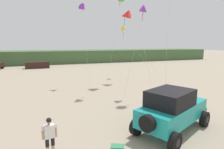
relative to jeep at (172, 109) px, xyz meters
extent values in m
cube|color=#426038|center=(-6.95, 39.49, 0.26)|extent=(90.00, 9.34, 2.92)
cube|color=teal|center=(0.06, 0.03, -0.19)|extent=(4.77, 3.51, 0.90)
cube|color=teal|center=(1.56, 0.72, 0.18)|extent=(1.71, 2.00, 0.12)
cube|color=black|center=(-0.25, -0.12, 0.66)|extent=(2.83, 2.56, 0.80)
cube|color=black|center=(0.84, 0.38, 0.62)|extent=(0.79, 1.56, 0.72)
cube|color=black|center=(2.13, 0.98, -0.46)|extent=(0.94, 1.72, 0.28)
cylinder|color=black|center=(-2.04, -0.94, -0.09)|extent=(0.60, 0.83, 0.77)
cylinder|color=black|center=(1.22, 1.70, -0.78)|extent=(0.89, 0.62, 0.84)
cylinder|color=black|center=(1.22, 1.70, -0.78)|extent=(0.48, 0.45, 0.38)
cylinder|color=black|center=(2.08, -0.17, -0.78)|extent=(0.89, 0.62, 0.84)
cylinder|color=black|center=(2.08, -0.17, -0.78)|extent=(0.48, 0.45, 0.38)
cylinder|color=black|center=(-1.96, 0.23, -0.78)|extent=(0.89, 0.62, 0.84)
cylinder|color=black|center=(-1.96, 0.23, -0.78)|extent=(0.48, 0.45, 0.38)
cylinder|color=black|center=(-1.09, -1.64, -0.78)|extent=(0.89, 0.62, 0.84)
cylinder|color=black|center=(-1.09, -1.64, -0.78)|extent=(0.48, 0.45, 0.38)
cylinder|color=black|center=(-6.23, -0.22, -0.56)|extent=(0.15, 0.15, 0.36)
cylinder|color=black|center=(-6.01, -0.19, -0.56)|extent=(0.15, 0.15, 0.36)
cube|color=silver|center=(-6.12, -0.21, -0.11)|extent=(0.44, 0.32, 0.54)
cylinder|color=tan|center=(-6.37, -0.25, -0.12)|extent=(0.09, 0.09, 0.56)
cylinder|color=silver|center=(-6.37, -0.25, 0.07)|extent=(0.11, 0.11, 0.16)
cylinder|color=tan|center=(-5.87, -0.17, -0.12)|extent=(0.09, 0.09, 0.56)
cylinder|color=silver|center=(-5.87, -0.17, 0.07)|extent=(0.11, 0.11, 0.16)
cylinder|color=tan|center=(-6.12, -0.21, 0.20)|extent=(0.10, 0.10, 0.08)
sphere|color=tan|center=(-6.12, -0.21, 0.34)|extent=(0.21, 0.21, 0.21)
sphere|color=black|center=(-6.12, -0.22, 0.36)|extent=(0.21, 0.21, 0.21)
cylinder|color=black|center=(-13.57, 31.64, -0.82)|extent=(0.80, 0.44, 0.76)
cube|color=black|center=(-7.37, 29.84, -0.60)|extent=(4.23, 1.77, 1.20)
cone|color=purple|center=(2.49, 7.67, 6.31)|extent=(0.93, 0.89, 1.07)
cylinder|color=red|center=(2.34, 7.67, 5.74)|extent=(0.05, 0.20, 0.74)
cylinder|color=silver|center=(1.08, 6.72, 2.58)|extent=(2.85, 1.90, 7.46)
cone|color=purple|center=(-1.82, 13.51, 7.23)|extent=(1.18, 1.14, 0.99)
cylinder|color=white|center=(-1.97, 13.51, 6.48)|extent=(0.05, 0.18, 1.15)
cylinder|color=silver|center=(-2.03, 11.35, 3.04)|extent=(0.42, 4.32, 8.39)
cone|color=yellow|center=(4.51, 16.63, 5.37)|extent=(0.81, 0.96, 1.08)
cylinder|color=#E04C93|center=(4.36, 16.63, 4.65)|extent=(0.05, 0.19, 1.11)
cylinder|color=silver|center=(5.40, 13.76, 2.11)|extent=(1.79, 5.75, 6.53)
cone|color=red|center=(3.48, 13.95, 6.77)|extent=(1.52, 1.72, 1.43)
cylinder|color=blue|center=(3.33, 13.95, 6.02)|extent=(0.05, 0.11, 0.88)
cylinder|color=silver|center=(4.94, 11.99, 2.81)|extent=(2.93, 3.93, 7.93)
cylinder|color=red|center=(2.10, 12.46, 7.80)|extent=(0.05, 0.06, 0.61)
cylinder|color=silver|center=(1.07, 11.55, 3.63)|extent=(2.38, 1.83, 9.56)
cylinder|color=silver|center=(2.82, 9.32, 5.45)|extent=(1.98, 2.86, 13.21)
cylinder|color=silver|center=(4.95, 7.53, 6.78)|extent=(1.20, 1.87, 15.86)
camera|label=1|loc=(-6.16, -7.67, 3.37)|focal=29.94mm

